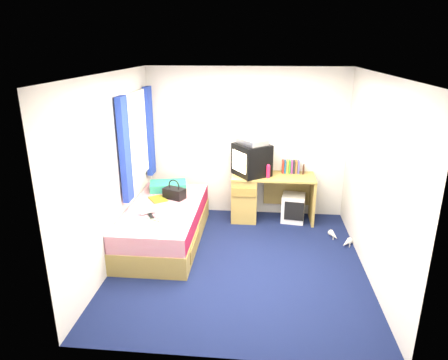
# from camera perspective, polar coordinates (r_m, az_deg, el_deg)

# --- Properties ---
(ground) EXTENTS (3.40, 3.40, 0.00)m
(ground) POSITION_cam_1_polar(r_m,az_deg,el_deg) (5.35, 2.13, -11.68)
(ground) COLOR #0C1438
(ground) RESTS_ON ground
(room_shell) EXTENTS (3.40, 3.40, 3.40)m
(room_shell) POSITION_cam_1_polar(r_m,az_deg,el_deg) (4.78, 2.34, 3.49)
(room_shell) COLOR white
(room_shell) RESTS_ON ground
(bed) EXTENTS (1.01, 2.00, 0.54)m
(bed) POSITION_cam_1_polar(r_m,az_deg,el_deg) (5.82, -8.45, -6.24)
(bed) COLOR #AF9449
(bed) RESTS_ON ground
(pillow) EXTENTS (0.63, 0.47, 0.12)m
(pillow) POSITION_cam_1_polar(r_m,az_deg,el_deg) (6.33, -7.98, -0.85)
(pillow) COLOR #1873A1
(pillow) RESTS_ON bed
(desk) EXTENTS (1.30, 0.55, 0.75)m
(desk) POSITION_cam_1_polar(r_m,az_deg,el_deg) (6.46, 4.52, -2.14)
(desk) COLOR #AF9449
(desk) RESTS_ON ground
(storage_cube) EXTENTS (0.40, 0.40, 0.44)m
(storage_cube) POSITION_cam_1_polar(r_m,az_deg,el_deg) (6.52, 9.85, -3.93)
(storage_cube) COLOR white
(storage_cube) RESTS_ON ground
(crt_tv) EXTENTS (0.66, 0.67, 0.50)m
(crt_tv) POSITION_cam_1_polar(r_m,az_deg,el_deg) (6.28, 3.96, 2.93)
(crt_tv) COLOR black
(crt_tv) RESTS_ON desk
(vcr) EXTENTS (0.52, 0.54, 0.08)m
(vcr) POSITION_cam_1_polar(r_m,az_deg,el_deg) (6.21, 4.05, 5.50)
(vcr) COLOR #B3B3B5
(vcr) RESTS_ON crt_tv
(book_row) EXTENTS (0.27, 0.13, 0.20)m
(book_row) POSITION_cam_1_polar(r_m,az_deg,el_deg) (6.49, 9.49, 1.89)
(book_row) COLOR maroon
(book_row) RESTS_ON desk
(picture_frame) EXTENTS (0.04, 0.12, 0.14)m
(picture_frame) POSITION_cam_1_polar(r_m,az_deg,el_deg) (6.50, 11.28, 1.53)
(picture_frame) COLOR black
(picture_frame) RESTS_ON desk
(pink_water_bottle) EXTENTS (0.06, 0.06, 0.19)m
(pink_water_bottle) POSITION_cam_1_polar(r_m,az_deg,el_deg) (6.19, 6.33, 1.17)
(pink_water_bottle) COLOR #D31D48
(pink_water_bottle) RESTS_ON desk
(aerosol_can) EXTENTS (0.06, 0.06, 0.19)m
(aerosol_can) POSITION_cam_1_polar(r_m,az_deg,el_deg) (6.30, 5.93, 1.47)
(aerosol_can) COLOR white
(aerosol_can) RESTS_ON desk
(handbag) EXTENTS (0.36, 0.29, 0.29)m
(handbag) POSITION_cam_1_polar(r_m,az_deg,el_deg) (5.96, -7.11, -1.83)
(handbag) COLOR black
(handbag) RESTS_ON bed
(towel) EXTENTS (0.30, 0.27, 0.09)m
(towel) POSITION_cam_1_polar(r_m,az_deg,el_deg) (5.35, -7.90, -4.80)
(towel) COLOR silver
(towel) RESTS_ON bed
(magazine) EXTENTS (0.33, 0.35, 0.01)m
(magazine) POSITION_cam_1_polar(r_m,az_deg,el_deg) (5.97, -9.42, -2.71)
(magazine) COLOR yellow
(magazine) RESTS_ON bed
(water_bottle) EXTENTS (0.21, 0.17, 0.07)m
(water_bottle) POSITION_cam_1_polar(r_m,az_deg,el_deg) (5.49, -10.86, -4.47)
(water_bottle) COLOR silver
(water_bottle) RESTS_ON bed
(colour_swatch_fan) EXTENTS (0.23, 0.14, 0.01)m
(colour_swatch_fan) POSITION_cam_1_polar(r_m,az_deg,el_deg) (5.32, -9.97, -5.53)
(colour_swatch_fan) COLOR gold
(colour_swatch_fan) RESTS_ON bed
(remote_control) EXTENTS (0.12, 0.17, 0.02)m
(remote_control) POSITION_cam_1_polar(r_m,az_deg,el_deg) (5.40, -10.38, -5.13)
(remote_control) COLOR black
(remote_control) RESTS_ON bed
(window_assembly) EXTENTS (0.11, 1.42, 1.40)m
(window_assembly) POSITION_cam_1_polar(r_m,az_deg,el_deg) (5.93, -12.32, 5.77)
(window_assembly) COLOR silver
(window_assembly) RESTS_ON room_shell
(white_heels) EXTENTS (0.32, 0.46, 0.09)m
(white_heels) POSITION_cam_1_polar(r_m,az_deg,el_deg) (6.07, 16.24, -8.12)
(white_heels) COLOR silver
(white_heels) RESTS_ON ground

